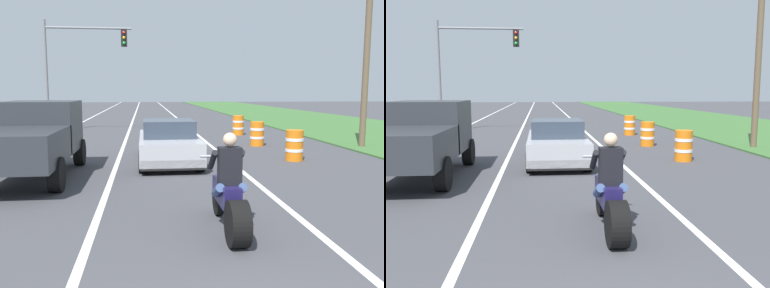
% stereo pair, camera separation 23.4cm
% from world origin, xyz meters
% --- Properties ---
extents(lane_stripe_left_solid, '(0.14, 120.00, 0.01)m').
position_xyz_m(lane_stripe_left_solid, '(-5.40, 20.00, 0.00)').
color(lane_stripe_left_solid, white).
rests_on(lane_stripe_left_solid, ground).
extents(lane_stripe_right_solid, '(0.14, 120.00, 0.01)m').
position_xyz_m(lane_stripe_right_solid, '(1.80, 20.00, 0.00)').
color(lane_stripe_right_solid, white).
rests_on(lane_stripe_right_solid, ground).
extents(lane_stripe_centre_dashed, '(0.14, 120.00, 0.01)m').
position_xyz_m(lane_stripe_centre_dashed, '(-1.80, 20.00, 0.00)').
color(lane_stripe_centre_dashed, white).
rests_on(lane_stripe_centre_dashed, ground).
extents(grass_verge_right, '(10.00, 120.00, 0.06)m').
position_xyz_m(grass_verge_right, '(11.92, 20.00, 0.03)').
color(grass_verge_right, '#3D6B33').
rests_on(grass_verge_right, ground).
extents(motorcycle_with_rider, '(0.70, 2.21, 1.62)m').
position_xyz_m(motorcycle_with_rider, '(0.39, 4.12, 0.59)').
color(motorcycle_with_rider, black).
rests_on(motorcycle_with_rider, ground).
extents(sports_car_silver, '(1.84, 4.30, 1.37)m').
position_xyz_m(sports_car_silver, '(-0.18, 10.62, 0.63)').
color(sports_car_silver, '#B7B7BC').
rests_on(sports_car_silver, ground).
extents(pickup_truck_left_lane_dark_grey, '(2.02, 4.80, 1.98)m').
position_xyz_m(pickup_truck_left_lane_dark_grey, '(-3.78, 8.78, 1.11)').
color(pickup_truck_left_lane_dark_grey, '#2D3035').
rests_on(pickup_truck_left_lane_dark_grey, ground).
extents(traffic_light_mast_near, '(4.66, 0.34, 6.00)m').
position_xyz_m(traffic_light_mast_near, '(-4.69, 20.64, 4.00)').
color(traffic_light_mast_near, gray).
rests_on(traffic_light_mast_near, ground).
extents(utility_pole_roadside, '(0.24, 0.24, 7.33)m').
position_xyz_m(utility_pole_roadside, '(7.73, 13.08, 3.66)').
color(utility_pole_roadside, brown).
rests_on(utility_pole_roadside, ground).
extents(construction_barrel_nearest, '(0.58, 0.58, 1.00)m').
position_xyz_m(construction_barrel_nearest, '(3.92, 10.51, 0.50)').
color(construction_barrel_nearest, orange).
rests_on(construction_barrel_nearest, ground).
extents(construction_barrel_mid, '(0.58, 0.58, 1.00)m').
position_xyz_m(construction_barrel_mid, '(3.70, 14.12, 0.50)').
color(construction_barrel_mid, orange).
rests_on(construction_barrel_mid, ground).
extents(construction_barrel_far, '(0.58, 0.58, 1.00)m').
position_xyz_m(construction_barrel_far, '(3.88, 18.27, 0.50)').
color(construction_barrel_far, orange).
rests_on(construction_barrel_far, ground).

